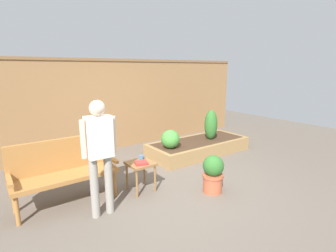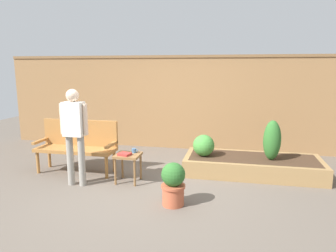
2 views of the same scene
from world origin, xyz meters
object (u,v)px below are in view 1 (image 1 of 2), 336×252
garden_bench (64,167)px  shrub_near_bench (170,139)px  shrub_far_corner (211,125)px  cup_on_table (141,157)px  person_by_bench (100,149)px  potted_boxwood (213,173)px  book_on_table (141,163)px  side_table (141,167)px

garden_bench → shrub_near_bench: garden_bench is taller
shrub_far_corner → garden_bench: bearing=-172.8°
shrub_far_corner → shrub_near_bench: bearing=180.0°
cup_on_table → person_by_bench: 1.03m
potted_boxwood → person_by_bench: person_by_bench is taller
potted_boxwood → shrub_far_corner: (1.45, 1.50, 0.33)m
cup_on_table → shrub_far_corner: bearing=16.8°
shrub_near_bench → garden_bench: bearing=-169.1°
book_on_table → shrub_near_bench: size_ratio=0.48×
potted_boxwood → shrub_near_bench: bearing=79.9°
shrub_far_corner → person_by_bench: size_ratio=0.45×
cup_on_table → shrub_far_corner: shrub_far_corner is taller
garden_bench → shrub_far_corner: (3.43, 0.43, 0.10)m
side_table → garden_bench: bearing=162.0°
side_table → book_on_table: book_on_table is taller
side_table → shrub_near_bench: shrub_near_bench is taller
garden_bench → book_on_table: (1.05, -0.43, -0.05)m
garden_bench → potted_boxwood: (1.98, -1.07, -0.23)m
potted_boxwood → person_by_bench: size_ratio=0.39×
cup_on_table → book_on_table: (-0.10, -0.17, -0.02)m
book_on_table → person_by_bench: 0.89m
potted_boxwood → side_table: bearing=141.5°
side_table → book_on_table: 0.13m
side_table → potted_boxwood: potted_boxwood is taller
book_on_table → shrub_near_bench: shrub_near_bench is taller
garden_bench → shrub_near_bench: 2.29m
book_on_table → shrub_far_corner: bearing=35.4°
garden_bench → book_on_table: size_ratio=7.70×
cup_on_table → book_on_table: 0.20m
side_table → shrub_far_corner: size_ratio=0.69×
book_on_table → person_by_bench: bearing=-147.1°
person_by_bench → garden_bench: bearing=115.1°
book_on_table → shrub_far_corner: (2.38, 0.86, 0.15)m
cup_on_table → book_on_table: bearing=-120.8°
garden_bench → shrub_far_corner: shrub_far_corner is taller
garden_bench → person_by_bench: bearing=-64.9°
garden_bench → person_by_bench: 0.83m
cup_on_table → person_by_bench: bearing=-154.3°
shrub_near_bench → cup_on_table: bearing=-148.0°
shrub_near_bench → person_by_bench: bearing=-150.6°
potted_boxwood → shrub_far_corner: 2.11m
side_table → potted_boxwood: (0.90, -0.72, -0.08)m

